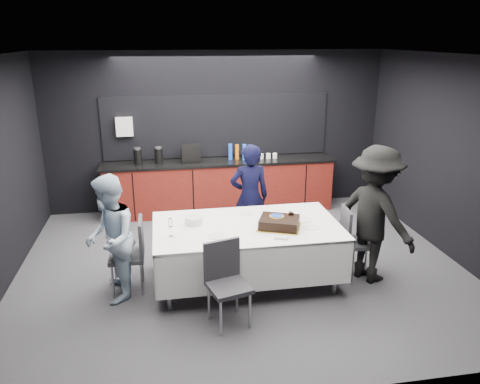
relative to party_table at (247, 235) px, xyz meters
name	(u,v)px	position (x,y,z in m)	size (l,w,h in m)	color
ground	(241,266)	(0.00, 0.40, -0.64)	(6.00, 6.00, 0.00)	#424247
room_shell	(241,133)	(0.00, 0.40, 1.22)	(6.04, 5.04, 2.82)	white
kitchenette	(219,182)	(-0.02, 2.62, -0.10)	(4.10, 0.64, 2.05)	#57130D
party_table	(247,235)	(0.00, 0.00, 0.00)	(2.32, 1.32, 0.78)	#99999E
cake_assembly	(279,223)	(0.38, -0.14, 0.20)	(0.62, 0.57, 0.16)	gold
plate_stack	(194,220)	(-0.65, 0.15, 0.19)	(0.22, 0.22, 0.10)	white
loose_plate_near	(216,236)	(-0.42, -0.28, 0.14)	(0.21, 0.21, 0.01)	white
loose_plate_right_a	(304,220)	(0.76, 0.04, 0.14)	(0.21, 0.21, 0.01)	white
loose_plate_right_b	(311,227)	(0.77, -0.21, 0.14)	(0.20, 0.20, 0.01)	white
loose_plate_far	(247,213)	(0.07, 0.39, 0.14)	(0.20, 0.20, 0.01)	white
fork_pile	(281,237)	(0.32, -0.46, 0.15)	(0.16, 0.10, 0.03)	white
champagne_flute	(171,224)	(-0.94, -0.19, 0.30)	(0.06, 0.06, 0.22)	white
chair_left	(133,250)	(-1.41, 0.04, -0.11)	(0.42, 0.42, 0.92)	#2D2D32
chair_right	(353,237)	(1.41, -0.05, -0.11)	(0.47, 0.47, 0.92)	#2D2D32
chair_near	(226,277)	(-0.39, -0.83, -0.11)	(0.52, 0.52, 0.92)	#2D2D32
person_center	(250,197)	(0.23, 1.00, 0.15)	(0.58, 0.38, 1.58)	black
person_left	(110,239)	(-1.65, -0.12, 0.13)	(0.75, 0.58, 1.54)	#AEC5DB
person_right	(375,215)	(1.61, -0.19, 0.24)	(1.14, 0.66, 1.77)	black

